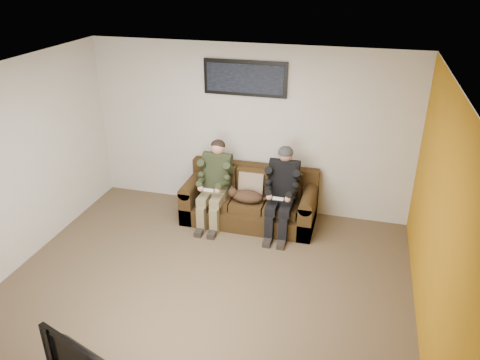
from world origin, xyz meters
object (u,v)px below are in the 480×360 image
(person_right, at_px, (282,187))
(framed_poster, at_px, (245,78))
(sofa, at_px, (251,201))
(cat, at_px, (246,196))
(person_left, at_px, (215,179))

(person_right, height_order, framed_poster, framed_poster)
(sofa, bearing_deg, cat, -94.37)
(person_left, distance_m, framed_poster, 1.54)
(person_left, bearing_deg, framed_poster, 61.06)
(sofa, relative_size, framed_poster, 1.59)
(sofa, bearing_deg, person_right, -17.92)
(person_right, xyz_separation_m, framed_poster, (-0.71, 0.56, 1.40))
(cat, height_order, framed_poster, framed_poster)
(framed_poster, bearing_deg, sofa, -63.15)
(person_left, xyz_separation_m, person_right, (1.02, 0.00, 0.00))
(person_left, relative_size, person_right, 0.99)
(framed_poster, bearing_deg, person_left, -118.94)
(sofa, distance_m, cat, 0.29)
(person_left, distance_m, cat, 0.53)
(cat, bearing_deg, framed_poster, 106.80)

